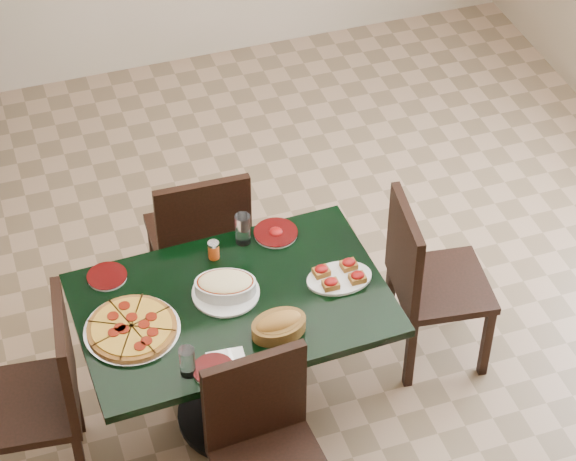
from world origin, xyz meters
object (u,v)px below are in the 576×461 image
object	(u,v)px
chair_near	(266,445)
chair_left	(44,389)
chair_far	(200,237)
bruschetta_platter	(339,276)
main_table	(234,331)
lasagna_casserole	(225,286)
bread_basket	(279,325)
chair_right	(425,276)
pepperoni_pizza	(132,328)

from	to	relation	value
chair_near	chair_left	size ratio (longest dim) A/B	0.96
chair_far	bruschetta_platter	distance (m)	0.85
main_table	lasagna_casserole	size ratio (longest dim) A/B	4.45
bruschetta_platter	main_table	bearing A→B (deg)	179.10
bread_basket	bruschetta_platter	size ratio (longest dim) A/B	0.86
chair_left	lasagna_casserole	world-z (taller)	chair_left
main_table	chair_near	world-z (taller)	chair_near
main_table	chair_near	distance (m)	0.58
chair_near	lasagna_casserole	bearing A→B (deg)	83.43
main_table	lasagna_casserole	xyz separation A→B (m)	(-0.01, 0.05, 0.23)
chair_far	chair_near	size ratio (longest dim) A/B	1.03
chair_right	pepperoni_pizza	distance (m)	1.41
lasagna_casserole	main_table	bearing A→B (deg)	-58.45
chair_near	bruschetta_platter	xyz separation A→B (m)	(0.51, 0.56, 0.26)
main_table	chair_near	xyz separation A→B (m)	(-0.04, -0.58, -0.06)
chair_near	lasagna_casserole	distance (m)	0.69
chair_far	chair_right	xyz separation A→B (m)	(0.91, -0.57, -0.02)
lasagna_casserole	chair_right	bearing A→B (deg)	19.48
pepperoni_pizza	chair_right	bearing A→B (deg)	5.20
chair_far	lasagna_casserole	distance (m)	0.67
chair_near	bread_basket	bearing A→B (deg)	59.85
pepperoni_pizza	bruschetta_platter	xyz separation A→B (m)	(0.91, 0.01, 0.01)
chair_left	bruschetta_platter	size ratio (longest dim) A/B	3.25
lasagna_casserole	bruschetta_platter	bearing A→B (deg)	8.49
chair_right	chair_left	xyz separation A→B (m)	(-1.77, -0.13, 0.02)
main_table	chair_far	xyz separation A→B (m)	(0.03, 0.66, -0.04)
main_table	pepperoni_pizza	size ratio (longest dim) A/B	3.34
chair_left	bruschetta_platter	distance (m)	1.32
chair_near	chair_left	bearing A→B (deg)	141.30
main_table	bread_basket	world-z (taller)	bread_basket
chair_near	chair_right	bearing A→B (deg)	30.29
main_table	chair_near	bearing A→B (deg)	-96.17
chair_near	bruschetta_platter	bearing A→B (deg)	43.38
bruschetta_platter	chair_left	bearing A→B (deg)	-177.96
chair_far	lasagna_casserole	world-z (taller)	chair_far
chair_far	pepperoni_pizza	bearing A→B (deg)	57.97
chair_near	chair_right	distance (m)	1.19
chair_far	chair_left	bearing A→B (deg)	40.81
chair_far	chair_right	world-z (taller)	chair_far
chair_near	lasagna_casserole	world-z (taller)	chair_near
chair_far	chair_near	bearing A→B (deg)	88.44
chair_left	chair_right	bearing A→B (deg)	100.57
chair_left	pepperoni_pizza	bearing A→B (deg)	96.51
main_table	lasagna_casserole	world-z (taller)	lasagna_casserole
pepperoni_pizza	lasagna_casserole	bearing A→B (deg)	11.35
main_table	lasagna_casserole	distance (m)	0.23
bread_basket	bruschetta_platter	bearing A→B (deg)	24.02
chair_left	bread_basket	world-z (taller)	chair_left
lasagna_casserole	bread_basket	bearing A→B (deg)	-45.77
main_table	chair_right	size ratio (longest dim) A/B	1.44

